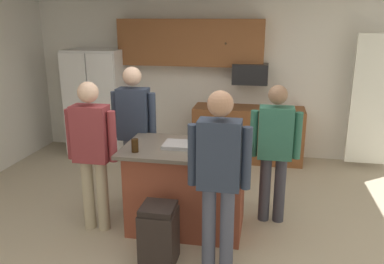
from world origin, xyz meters
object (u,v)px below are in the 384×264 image
object	(u,v)px
kitchen_island	(187,187)
serving_tray	(184,145)
person_host_foreground	(275,146)
person_elder_center	(219,171)
refrigerator	(98,102)
mug_blue_stoneware	(206,136)
person_guest_by_door	(134,126)
trash_bin	(159,234)
person_guest_left	(92,147)
microwave_over_range	(250,74)
glass_short_whisky	(135,146)
tumbler_amber	(224,142)

from	to	relation	value
kitchen_island	serving_tray	world-z (taller)	serving_tray
person_host_foreground	person_elder_center	xyz separation A→B (m)	(-0.51, -1.06, 0.07)
refrigerator	mug_blue_stoneware	distance (m)	3.02
person_guest_by_door	serving_tray	distance (m)	0.92
person_guest_by_door	serving_tray	size ratio (longest dim) A/B	3.99
person_elder_center	mug_blue_stoneware	xyz separation A→B (m)	(-0.27, 0.98, 0.02)
person_guest_by_door	kitchen_island	bearing A→B (deg)	0.00
person_host_foreground	trash_bin	size ratio (longest dim) A/B	2.66
refrigerator	person_elder_center	size ratio (longest dim) A/B	1.04
person_host_foreground	mug_blue_stoneware	bearing A→B (deg)	-13.82
refrigerator	person_host_foreground	distance (m)	3.58
person_guest_left	trash_bin	distance (m)	1.21
kitchen_island	microwave_over_range	bearing A→B (deg)	77.19
serving_tray	kitchen_island	bearing A→B (deg)	10.97
kitchen_island	person_guest_by_door	xyz separation A→B (m)	(-0.78, 0.53, 0.53)
microwave_over_range	person_guest_by_door	world-z (taller)	person_guest_by_door
person_guest_left	mug_blue_stoneware	world-z (taller)	person_guest_left
kitchen_island	person_guest_by_door	size ratio (longest dim) A/B	0.79
person_guest_by_door	glass_short_whisky	world-z (taller)	person_guest_by_door
refrigerator	kitchen_island	world-z (taller)	refrigerator
person_host_foreground	glass_short_whisky	distance (m)	1.57
person_host_foreground	person_guest_left	world-z (taller)	person_guest_left
microwave_over_range	serving_tray	bearing A→B (deg)	-103.46
kitchen_island	refrigerator	bearing A→B (deg)	131.69
glass_short_whisky	serving_tray	world-z (taller)	glass_short_whisky
person_elder_center	serving_tray	size ratio (longest dim) A/B	3.94
glass_short_whisky	tumbler_amber	bearing A→B (deg)	20.17
person_host_foreground	glass_short_whisky	bearing A→B (deg)	2.97
person_elder_center	kitchen_island	bearing A→B (deg)	-0.00
person_guest_by_door	refrigerator	bearing A→B (deg)	159.73
microwave_over_range	trash_bin	distance (m)	3.42
serving_tray	trash_bin	xyz separation A→B (m)	(-0.10, -0.72, -0.68)
person_host_foreground	tumbler_amber	xyz separation A→B (m)	(-0.55, -0.27, 0.10)
person_guest_left	microwave_over_range	bearing A→B (deg)	46.84
person_elder_center	person_guest_by_door	xyz separation A→B (m)	(-1.22, 1.25, 0.02)
person_elder_center	tumbler_amber	distance (m)	0.79
mug_blue_stoneware	trash_bin	xyz separation A→B (m)	(-0.31, -0.98, -0.72)
person_elder_center	person_guest_left	world-z (taller)	person_elder_center
tumbler_amber	mug_blue_stoneware	distance (m)	0.30
refrigerator	glass_short_whisky	bearing A→B (deg)	-58.85
kitchen_island	person_host_foreground	distance (m)	1.10
person_host_foreground	person_guest_left	size ratio (longest dim) A/B	0.96
kitchen_island	person_host_foreground	size ratio (longest dim) A/B	0.86
tumbler_amber	serving_tray	distance (m)	0.44
refrigerator	mug_blue_stoneware	xyz separation A→B (m)	(2.23, -2.04, 0.12)
person_guest_by_door	mug_blue_stoneware	size ratio (longest dim) A/B	13.54
tumbler_amber	mug_blue_stoneware	size ratio (longest dim) A/B	0.99
person_guest_by_door	glass_short_whisky	xyz separation A→B (m)	(0.28, -0.79, 0.02)
mug_blue_stoneware	serving_tray	size ratio (longest dim) A/B	0.30
refrigerator	serving_tray	bearing A→B (deg)	-48.81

